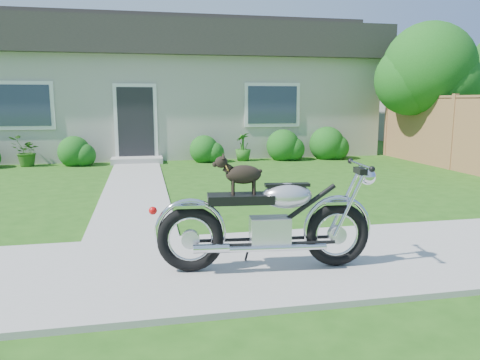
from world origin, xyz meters
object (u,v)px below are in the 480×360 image
object	(u,v)px
potted_plant_left	(25,151)
motorcycle_with_dog	(269,220)
house	(180,88)
fence	(453,133)
potted_plant_right	(243,147)
tree_near	(434,73)

from	to	relation	value
potted_plant_left	motorcycle_with_dog	distance (m)	9.79
motorcycle_with_dog	house	bearing A→B (deg)	95.03
motorcycle_with_dog	fence	bearing A→B (deg)	48.64
fence	potted_plant_right	bearing A→B (deg)	149.64
motorcycle_with_dog	potted_plant_left	bearing A→B (deg)	121.40
motorcycle_with_dog	potted_plant_right	bearing A→B (deg)	85.06
fence	house	bearing A→B (deg)	135.26
house	fence	xyz separation A→B (m)	(6.30, -6.24, -1.22)
fence	potted_plant_left	xyz separation A→B (m)	(-10.67, 2.80, -0.53)
fence	tree_near	size ratio (longest dim) A/B	1.71
tree_near	potted_plant_right	distance (m)	5.69
fence	potted_plant_right	size ratio (longest dim) A/B	8.08
tree_near	potted_plant_left	bearing A→B (deg)	173.19
potted_plant_left	tree_near	bearing A→B (deg)	-6.81
fence	potted_plant_right	xyz separation A→B (m)	(-4.78, 2.80, -0.53)
house	potted_plant_left	world-z (taller)	house
fence	motorcycle_with_dog	xyz separation A→B (m)	(-6.40, -6.00, -0.39)
tree_near	house	bearing A→B (deg)	144.41
potted_plant_left	motorcycle_with_dog	xyz separation A→B (m)	(4.28, -8.80, 0.14)
potted_plant_left	potted_plant_right	distance (m)	5.90
house	motorcycle_with_dog	size ratio (longest dim) A/B	5.67
fence	motorcycle_with_dog	world-z (taller)	fence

